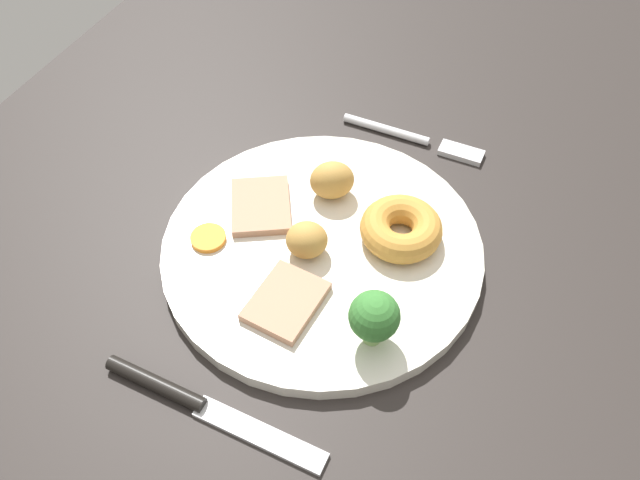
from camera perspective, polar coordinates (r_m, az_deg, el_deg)
The scene contains 11 objects.
dining_table at distance 58.05cm, azimuth 0.80°, elevation -2.49°, with size 120.00×84.00×3.60cm, color #2B2623.
dinner_plate at distance 55.95cm, azimuth 0.00°, elevation -1.10°, with size 28.41×28.41×1.40cm, color silver.
meat_slice_main at distance 58.33cm, azimuth -5.37°, elevation 3.11°, with size 6.70×5.33×0.80cm, color tan.
meat_slice_under at distance 51.63cm, azimuth -3.11°, elevation -5.56°, with size 6.45×5.06×0.80cm, color tan.
yorkshire_pudding at distance 55.49cm, azimuth 7.34°, elevation 1.03°, with size 7.25×7.25×2.64cm, color #C68938.
roast_potato_left at distance 53.88cm, azimuth -1.21°, elevation 0.01°, with size 3.61×3.33×3.19cm, color #BC8C42.
roast_potato_right at distance 58.35cm, azimuth 1.10°, elevation 5.43°, with size 4.12×3.34×3.65cm, color #BC8C42.
carrot_coin_front at distance 56.61cm, azimuth -10.07°, elevation 0.18°, with size 3.16×3.16×0.50cm, color orange.
broccoli_floret at distance 47.72cm, azimuth 4.93°, elevation -6.95°, with size 3.96×3.96×5.22cm.
fork at distance 67.51cm, azimuth 8.72°, elevation 9.04°, with size 2.08×15.27×0.90cm.
knife at distance 49.67cm, azimuth -11.43°, elevation -14.14°, with size 2.02×18.54×1.20cm.
Camera 1 is at (32.20, 13.18, 48.27)cm, focal length 35.38 mm.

